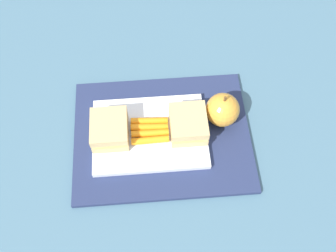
{
  "coord_description": "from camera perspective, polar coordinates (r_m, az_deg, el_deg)",
  "views": [
    {
      "loc": [
        -0.02,
        -0.39,
        0.73
      ],
      "look_at": [
        0.01,
        0.0,
        0.04
      ],
      "focal_mm": 42.46,
      "sensor_mm": 36.0,
      "label": 1
    }
  ],
  "objects": [
    {
      "name": "sandwich_half_left",
      "position": [
        0.79,
        -8.38,
        -0.5
      ],
      "size": [
        0.07,
        0.08,
        0.04
      ],
      "color": "tan",
      "rests_on": "food_tray"
    },
    {
      "name": "ground_plane",
      "position": [
        0.82,
        -0.87,
        -1.5
      ],
      "size": [
        2.4,
        2.4,
        0.0
      ],
      "primitive_type": "plane",
      "color": "#42667A"
    },
    {
      "name": "food_tray",
      "position": [
        0.81,
        -2.65,
        -1.09
      ],
      "size": [
        0.23,
        0.17,
        0.01
      ],
      "primitive_type": "cube",
      "color": "white",
      "rests_on": "lunchbag_mat"
    },
    {
      "name": "apple",
      "position": [
        0.81,
        7.84,
        2.32
      ],
      "size": [
        0.07,
        0.07,
        0.08
      ],
      "color": "gold",
      "rests_on": "lunchbag_mat"
    },
    {
      "name": "sandwich_half_right",
      "position": [
        0.79,
        2.94,
        0.27
      ],
      "size": [
        0.07,
        0.08,
        0.04
      ],
      "color": "tan",
      "rests_on": "food_tray"
    },
    {
      "name": "carrot_sticks_bundle",
      "position": [
        0.8,
        -2.65,
        -0.61
      ],
      "size": [
        0.08,
        0.06,
        0.02
      ],
      "color": "orange",
      "rests_on": "food_tray"
    },
    {
      "name": "lunchbag_mat",
      "position": [
        0.82,
        -0.87,
        -1.33
      ],
      "size": [
        0.36,
        0.28,
        0.01
      ],
      "primitive_type": "cube",
      "color": "navy",
      "rests_on": "ground_plane"
    }
  ]
}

